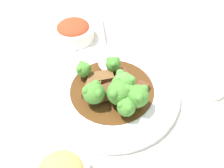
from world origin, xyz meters
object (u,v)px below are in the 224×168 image
serving_spoon (107,57)px  sauce_dish (209,86)px  beef_strip_2 (124,78)px  main_plate (112,91)px  beef_strip_3 (93,85)px  broccoli_floret_3 (83,69)px  broccoli_floret_5 (126,107)px  broccoli_floret_6 (124,83)px  broccoli_floret_2 (94,93)px  side_bowl_kimchi (74,31)px  beef_strip_1 (107,92)px  beef_strip_4 (138,92)px  beef_strip_0 (103,77)px  broccoli_floret_0 (119,92)px  broccoli_floret_4 (113,64)px  broccoli_floret_1 (138,96)px

serving_spoon → sauce_dish: serving_spoon is taller
beef_strip_2 → serving_spoon: (0.08, 0.01, 0.00)m
main_plate → beef_strip_3: size_ratio=4.09×
broccoli_floret_3 → broccoli_floret_5: broccoli_floret_5 is taller
broccoli_floret_3 → broccoli_floret_6: broccoli_floret_6 is taller
broccoli_floret_2 → sauce_dish: broccoli_floret_2 is taller
main_plate → side_bowl_kimchi: bearing=4.6°
broccoli_floret_6 → beef_strip_1: bearing=78.2°
side_bowl_kimchi → sauce_dish: size_ratio=1.42×
beef_strip_4 → broccoli_floret_3: broccoli_floret_3 is taller
beef_strip_0 → broccoli_floret_5: broccoli_floret_5 is taller
beef_strip_0 → sauce_dish: 0.25m
broccoli_floret_6 → serving_spoon: bearing=-3.2°
broccoli_floret_0 → serving_spoon: size_ratio=0.23×
broccoli_floret_0 → beef_strip_3: bearing=30.5°
main_plate → beef_strip_4: bearing=-126.6°
broccoli_floret_4 → beef_strip_2: bearing=-158.6°
beef_strip_3 → broccoli_floret_6: size_ratio=1.44×
beef_strip_4 → broccoli_floret_0: size_ratio=1.16×
broccoli_floret_1 → sauce_dish: (-0.01, -0.19, -0.05)m
broccoli_floret_0 → broccoli_floret_4: (0.09, -0.03, -0.01)m
beef_strip_3 → beef_strip_4: 0.10m
broccoli_floret_1 → broccoli_floret_2: size_ratio=1.09×
beef_strip_1 → side_bowl_kimchi: 0.24m
beef_strip_0 → broccoli_floret_3: bearing=55.7°
broccoli_floret_2 → side_bowl_kimchi: bearing=-7.1°
beef_strip_4 → broccoli_floret_4: bearing=16.2°
broccoli_floret_2 → sauce_dish: (-0.06, -0.27, -0.04)m
beef_strip_3 → broccoli_floret_6: bearing=-124.2°
broccoli_floret_1 → broccoli_floret_6: 0.05m
broccoli_floret_0 → main_plate: bearing=-2.4°
beef_strip_1 → broccoli_floret_2: (-0.01, 0.03, 0.02)m
beef_strip_2 → serving_spoon: 0.08m
beef_strip_0 → broccoli_floret_3: broccoli_floret_3 is taller
beef_strip_1 → broccoli_floret_5: bearing=-165.9°
beef_strip_0 → broccoli_floret_0: size_ratio=0.88×
beef_strip_0 → broccoli_floret_0: (-0.08, -0.01, 0.02)m
beef_strip_1 → broccoli_floret_4: bearing=-33.3°
beef_strip_0 → beef_strip_2: bearing=-114.0°
broccoli_floret_2 → broccoli_floret_4: broccoli_floret_2 is taller
beef_strip_4 → broccoli_floret_2: (0.02, 0.10, 0.03)m
broccoli_floret_1 → broccoli_floret_4: broccoli_floret_1 is taller
beef_strip_2 → beef_strip_3: 0.08m
beef_strip_0 → beef_strip_1: same height
broccoli_floret_3 → beef_strip_0: bearing=-124.3°
beef_strip_3 → beef_strip_1: bearing=-145.3°
main_plate → sauce_dish: (-0.07, -0.22, -0.00)m
side_bowl_kimchi → broccoli_floret_0: bearing=-176.5°
broccoli_floret_4 → side_bowl_kimchi: size_ratio=0.37×
beef_strip_4 → broccoli_floret_6: 0.04m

